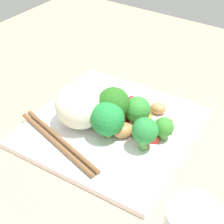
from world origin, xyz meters
The scene contains 23 objects.
ground_plane centered at (0.00, 0.00, -1.00)cm, with size 110.00×110.00×2.00cm, color tan.
square_plate centered at (0.00, 0.00, 0.61)cm, with size 28.37×28.37×1.22cm, color white.
rice_mound centered at (2.75, -4.73, 5.31)cm, with size 9.01×9.01×8.18cm, color white.
broccoli_floret_0 centered at (-1.90, 9.60, 3.68)cm, with size 3.48×3.48×4.43cm.
broccoli_floret_1 centered at (-2.41, 4.01, 4.81)cm, with size 4.73×4.73×6.07cm.
broccoli_floret_2 centered at (0.26, 0.51, 6.19)cm, with size 5.78×5.78×7.99cm.
broccoli_floret_3 centered at (2.98, 1.33, 5.17)cm, with size 5.94×5.94×7.08cm.
broccoli_floret_4 centered at (1.95, 8.02, 4.96)cm, with size 4.43×4.43×6.19cm.
carrot_slice_0 centered at (-2.64, -1.05, 1.58)cm, with size 2.38×2.38×0.73cm, color orange.
carrot_slice_1 centered at (-7.63, 2.17, 1.49)cm, with size 2.54×2.54×0.55cm, color orange.
carrot_slice_2 centered at (-3.32, 1.25, 1.43)cm, with size 2.79×2.79×0.42cm, color orange.
carrot_slice_3 centered at (-5.15, 4.39, 1.42)cm, with size 2.29×2.29×0.41cm, color orange.
carrot_slice_4 centered at (-2.72, 6.76, 1.50)cm, with size 2.86×2.86×0.57cm, color orange.
pepper_chunk_0 centered at (-0.86, 7.91, 1.89)cm, with size 2.96×2.39×1.35cm, color red.
pepper_chunk_1 centered at (-6.16, 0.77, 2.37)cm, with size 2.09×1.92×2.30cm, color red.
pepper_chunk_2 centered at (-1.00, 2.14, 2.17)cm, with size 2.16×1.76×1.91cm, color red.
pepper_chunk_3 centered at (-4.10, 8.92, 2.06)cm, with size 2.39×2.60×1.68cm, color red.
chicken_piece_0 centered at (1.35, 3.49, 2.51)cm, with size 3.86×3.02×2.58cm, color #BE8149.
chicken_piece_1 centered at (2.26, -0.35, 2.17)cm, with size 2.76×1.95×1.90cm, color tan.
chicken_piece_2 centered at (-0.71, 5.46, 2.56)cm, with size 3.69×2.70×2.69cm, color tan.
chicken_piece_3 centered at (-0.56, -1.63, 2.09)cm, with size 2.89×2.38×1.73cm, color #BC9045.
chicken_piece_4 centered at (-7.93, 5.48, 2.31)cm, with size 3.05×2.60×2.18cm, color tan.
chopstick_pair centered at (9.19, -4.77, 1.66)cm, with size 6.84×20.20×0.88cm.
Camera 1 is at (39.36, 26.81, 41.43)cm, focal length 54.31 mm.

